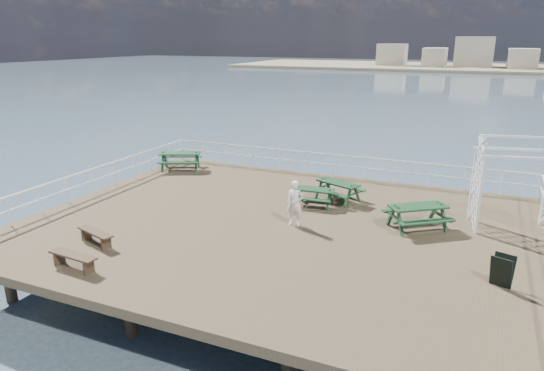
{
  "coord_description": "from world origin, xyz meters",
  "views": [
    {
      "loc": [
        6.32,
        -15.25,
        6.48
      ],
      "look_at": [
        -0.73,
        0.87,
        1.1
      ],
      "focal_mm": 32.0,
      "sensor_mm": 36.0,
      "label": 1
    }
  ],
  "objects": [
    {
      "name": "picnic_table_a",
      "position": [
        -7.64,
        4.95,
        0.63
      ],
      "size": [
        2.52,
        2.32,
        0.99
      ],
      "rotation": [
        0.0,
        0.0,
        0.42
      ],
      "color": "#153A1F",
      "rests_on": "ground"
    },
    {
      "name": "sandwich_board",
      "position": [
        7.27,
        -1.95,
        0.45
      ],
      "size": [
        0.66,
        0.57,
        0.92
      ],
      "rotation": [
        0.0,
        0.0,
        -0.31
      ],
      "color": "black",
      "rests_on": "ground"
    },
    {
      "name": "sea_backdrop",
      "position": [
        12.54,
        134.07,
        -0.51
      ],
      "size": [
        300.0,
        300.0,
        9.2
      ],
      "color": "#3E5369",
      "rests_on": "ground"
    },
    {
      "name": "picnic_table_c",
      "position": [
        4.61,
        1.44,
        0.62
      ],
      "size": [
        2.57,
        2.49,
        0.97
      ],
      "rotation": [
        0.0,
        0.0,
        0.65
      ],
      "color": "#153A1F",
      "rests_on": "ground"
    },
    {
      "name": "picnic_table_b",
      "position": [
        1.15,
        3.36,
        0.57
      ],
      "size": [
        2.23,
        2.04,
        0.88
      ],
      "rotation": [
        0.0,
        0.0,
        -0.39
      ],
      "color": "#153A1F",
      "rests_on": "ground"
    },
    {
      "name": "flat_bench_near",
      "position": [
        -4.81,
        -4.16,
        0.34
      ],
      "size": [
        1.61,
        0.8,
        0.45
      ],
      "rotation": [
        0.0,
        0.0,
        -0.28
      ],
      "color": "brown",
      "rests_on": "ground"
    },
    {
      "name": "trellis_arbor",
      "position": [
        7.6,
        2.73,
        1.48
      ],
      "size": [
        2.93,
        1.97,
        3.34
      ],
      "rotation": [
        0.0,
        0.0,
        0.21
      ],
      "color": "white",
      "rests_on": "ground"
    },
    {
      "name": "picnic_table_d",
      "position": [
        0.44,
        2.38,
        0.5
      ],
      "size": [
        1.69,
        1.4,
        0.78
      ],
      "rotation": [
        0.0,
        0.0,
        0.07
      ],
      "color": "#153A1F",
      "rests_on": "ground"
    },
    {
      "name": "flat_bench_far",
      "position": [
        -4.13,
        -5.8,
        0.35
      ],
      "size": [
        1.66,
        0.51,
        0.47
      ],
      "rotation": [
        0.0,
        0.0,
        -0.08
      ],
      "color": "brown",
      "rests_on": "ground"
    },
    {
      "name": "person",
      "position": [
        0.53,
        0.02,
        0.82
      ],
      "size": [
        0.63,
        0.45,
        1.65
      ],
      "primitive_type": "imported",
      "rotation": [
        0.0,
        0.0,
        0.09
      ],
      "color": "white",
      "rests_on": "ground"
    },
    {
      "name": "railing",
      "position": [
        -0.07,
        2.57,
        0.87
      ],
      "size": [
        17.77,
        13.76,
        1.1
      ],
      "color": "white",
      "rests_on": "ground"
    },
    {
      "name": "ground",
      "position": [
        0.0,
        0.0,
        -0.15
      ],
      "size": [
        18.0,
        14.0,
        0.3
      ],
      "primitive_type": "cube",
      "color": "brown",
      "rests_on": "ground"
    }
  ]
}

